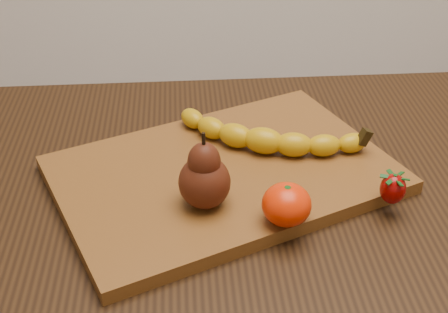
{
  "coord_description": "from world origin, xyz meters",
  "views": [
    {
      "loc": [
        -0.13,
        -0.68,
        1.27
      ],
      "look_at": [
        -0.08,
        0.03,
        0.8
      ],
      "focal_mm": 50.0,
      "sensor_mm": 36.0,
      "label": 1
    }
  ],
  "objects_px": {
    "cutting_board": "(224,174)",
    "mandarin": "(287,204)",
    "table": "(279,246)",
    "pear": "(204,170)"
  },
  "relations": [
    {
      "from": "cutting_board",
      "to": "mandarin",
      "type": "bearing_deg",
      "value": -83.83
    },
    {
      "from": "mandarin",
      "to": "table",
      "type": "bearing_deg",
      "value": 82.91
    },
    {
      "from": "cutting_board",
      "to": "mandarin",
      "type": "xyz_separation_m",
      "value": [
        0.07,
        -0.12,
        0.04
      ]
    },
    {
      "from": "cutting_board",
      "to": "table",
      "type": "bearing_deg",
      "value": -46.33
    },
    {
      "from": "pear",
      "to": "mandarin",
      "type": "xyz_separation_m",
      "value": [
        0.1,
        -0.04,
        -0.03
      ]
    },
    {
      "from": "table",
      "to": "mandarin",
      "type": "bearing_deg",
      "value": -97.09
    },
    {
      "from": "mandarin",
      "to": "cutting_board",
      "type": "bearing_deg",
      "value": 119.24
    },
    {
      "from": "cutting_board",
      "to": "pear",
      "type": "height_order",
      "value": "pear"
    },
    {
      "from": "cutting_board",
      "to": "mandarin",
      "type": "height_order",
      "value": "mandarin"
    },
    {
      "from": "table",
      "to": "cutting_board",
      "type": "distance_m",
      "value": 0.14
    }
  ]
}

